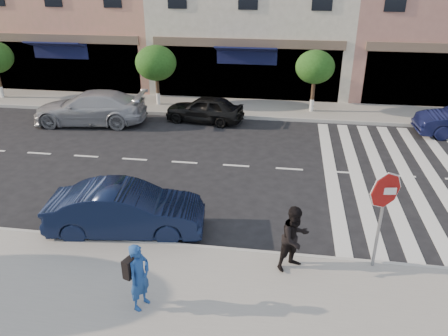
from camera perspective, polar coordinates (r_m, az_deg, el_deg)
ground at (r=13.03m, az=-0.59°, el=-7.05°), size 120.00×120.00×0.00m
sidewalk_near at (r=10.06m, az=-4.12°, el=-18.02°), size 60.00×4.50×0.15m
sidewalk_far at (r=23.00m, az=3.75°, el=7.77°), size 60.00×3.00×0.15m
street_tree_wb at (r=23.17m, az=-8.89°, el=13.37°), size 2.10×2.10×3.06m
street_tree_c at (r=22.19m, az=11.81°, el=12.76°), size 1.90×1.90×3.04m
stop_sign at (r=10.71m, az=20.17°, el=-3.95°), size 0.90×0.19×2.57m
photographer at (r=9.68m, az=-10.99°, el=-13.76°), size 0.55×0.67×1.57m
walker at (r=10.70m, az=9.22°, el=-9.04°), size 1.03×1.01×1.68m
car_near_mid at (r=12.52m, az=-12.68°, el=-5.35°), size 4.49×2.07×1.43m
car_far_left at (r=21.70m, az=-17.09°, el=7.53°), size 5.45×2.65×1.53m
car_far_mid at (r=21.04m, az=-2.56°, el=7.71°), size 3.87×1.99×1.26m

